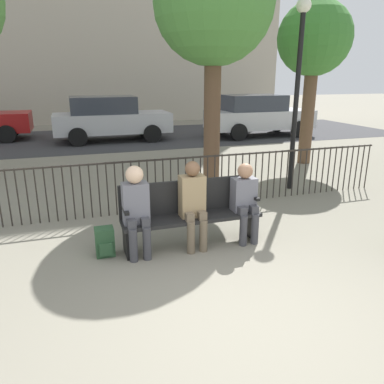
{
  "coord_description": "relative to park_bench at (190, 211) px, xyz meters",
  "views": [
    {
      "loc": [
        -1.52,
        -2.82,
        2.32
      ],
      "look_at": [
        0.0,
        1.83,
        0.8
      ],
      "focal_mm": 35.0,
      "sensor_mm": 36.0,
      "label": 1
    }
  ],
  "objects": [
    {
      "name": "ground_plane",
      "position": [
        0.0,
        -1.92,
        -0.5
      ],
      "size": [
        80.0,
        80.0,
        0.0
      ],
      "primitive_type": "plane",
      "color": "gray"
    },
    {
      "name": "park_bench",
      "position": [
        0.0,
        0.0,
        0.0
      ],
      "size": [
        1.97,
        0.45,
        0.92
      ],
      "color": "black",
      "rests_on": "ground"
    },
    {
      "name": "seated_person_0",
      "position": [
        -0.78,
        -0.13,
        0.2
      ],
      "size": [
        0.34,
        0.39,
        1.23
      ],
      "color": "#3D3D42",
      "rests_on": "ground"
    },
    {
      "name": "seated_person_1",
      "position": [
        0.0,
        -0.13,
        0.19
      ],
      "size": [
        0.34,
        0.39,
        1.24
      ],
      "color": "brown",
      "rests_on": "ground"
    },
    {
      "name": "seated_person_2",
      "position": [
        0.78,
        -0.13,
        0.15
      ],
      "size": [
        0.34,
        0.39,
        1.15
      ],
      "color": "#3D3D42",
      "rests_on": "ground"
    },
    {
      "name": "backpack",
      "position": [
        -1.21,
        -0.02,
        -0.31
      ],
      "size": [
        0.25,
        0.24,
        0.4
      ],
      "color": "#284C2D",
      "rests_on": "ground"
    },
    {
      "name": "fence_railing",
      "position": [
        -0.02,
        1.5,
        0.06
      ],
      "size": [
        9.01,
        0.03,
        0.95
      ],
      "color": "#2D2823",
      "rests_on": "ground"
    },
    {
      "name": "tree_1",
      "position": [
        4.64,
        4.05,
        2.67
      ],
      "size": [
        1.89,
        1.89,
        4.2
      ],
      "color": "brown",
      "rests_on": "ground"
    },
    {
      "name": "tree_2",
      "position": [
        1.38,
        2.76,
        3.12
      ],
      "size": [
        2.38,
        2.38,
        4.87
      ],
      "color": "brown",
      "rests_on": "ground"
    },
    {
      "name": "lamp_post",
      "position": [
        2.89,
        1.97,
        1.96
      ],
      "size": [
        0.28,
        0.28,
        3.73
      ],
      "color": "black",
      "rests_on": "ground"
    },
    {
      "name": "street_surface",
      "position": [
        0.0,
        10.08,
        -0.5
      ],
      "size": [
        24.0,
        6.0,
        0.01
      ],
      "color": "#333335",
      "rests_on": "ground"
    },
    {
      "name": "parked_car_0",
      "position": [
        5.69,
        8.86,
        0.34
      ],
      "size": [
        4.2,
        1.94,
        1.62
      ],
      "color": "#B7B7BC",
      "rests_on": "ground"
    },
    {
      "name": "parked_car_2",
      "position": [
        -0.05,
        9.51,
        0.34
      ],
      "size": [
        4.2,
        1.94,
        1.62
      ],
      "color": "#B7B7BC",
      "rests_on": "ground"
    }
  ]
}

